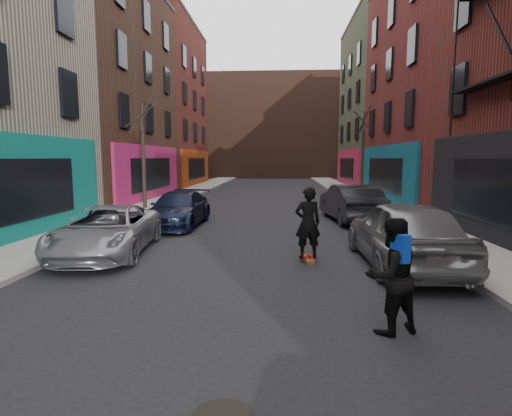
# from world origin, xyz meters

# --- Properties ---
(sidewalk_left) EXTENTS (2.50, 84.00, 0.13)m
(sidewalk_left) POSITION_xyz_m (-6.25, 30.00, 0.07)
(sidewalk_left) COLOR gray
(sidewalk_left) RESTS_ON ground
(sidewalk_right) EXTENTS (2.50, 84.00, 0.13)m
(sidewalk_right) POSITION_xyz_m (6.25, 30.00, 0.07)
(sidewalk_right) COLOR gray
(sidewalk_right) RESTS_ON ground
(building_far) EXTENTS (40.00, 10.00, 14.00)m
(building_far) POSITION_xyz_m (0.00, 56.00, 7.00)
(building_far) COLOR #47281E
(building_far) RESTS_ON ground
(tree_left_far) EXTENTS (2.00, 2.00, 6.50)m
(tree_left_far) POSITION_xyz_m (-6.20, 18.00, 3.38)
(tree_left_far) COLOR black
(tree_left_far) RESTS_ON sidewalk_left
(tree_right_far) EXTENTS (2.00, 2.00, 6.80)m
(tree_right_far) POSITION_xyz_m (6.20, 24.00, 3.53)
(tree_right_far) COLOR black
(tree_right_far) RESTS_ON sidewalk_right
(parked_left_far) EXTENTS (2.77, 5.11, 1.36)m
(parked_left_far) POSITION_xyz_m (-4.03, 8.48, 0.68)
(parked_left_far) COLOR gray
(parked_left_far) RESTS_ON ground
(parked_left_end) EXTENTS (2.06, 4.77, 1.37)m
(parked_left_end) POSITION_xyz_m (-3.20, 13.23, 0.68)
(parked_left_end) COLOR black
(parked_left_end) RESTS_ON ground
(parked_right_far) EXTENTS (2.11, 5.08, 1.72)m
(parked_right_far) POSITION_xyz_m (3.96, 7.65, 0.86)
(parked_right_far) COLOR gray
(parked_right_far) RESTS_ON ground
(parked_right_end) EXTENTS (2.24, 5.02, 1.60)m
(parked_right_end) POSITION_xyz_m (3.91, 14.89, 0.80)
(parked_right_end) COLOR black
(parked_right_end) RESTS_ON ground
(skateboard) EXTENTS (0.37, 0.83, 0.10)m
(skateboard) POSITION_xyz_m (1.59, 7.94, 0.05)
(skateboard) COLOR brown
(skateboard) RESTS_ON ground
(skateboarder) EXTENTS (0.76, 0.57, 1.88)m
(skateboarder) POSITION_xyz_m (1.59, 7.94, 1.04)
(skateboarder) COLOR black
(skateboarder) RESTS_ON skateboard
(pedestrian) EXTENTS (1.08, 0.98, 1.82)m
(pedestrian) POSITION_xyz_m (2.58, 3.69, 0.92)
(pedestrian) COLOR black
(pedestrian) RESTS_ON ground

